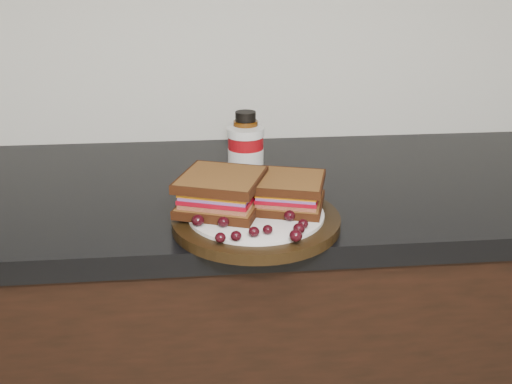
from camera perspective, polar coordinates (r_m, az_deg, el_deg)
base_cabinets at (r=1.38m, az=-2.60°, el=-17.53°), size 3.96×0.58×0.86m
countertop at (r=1.15m, az=-2.97°, el=0.08°), size 3.98×0.60×0.04m
plate at (r=0.95m, az=0.00°, el=-2.86°), size 0.28×0.28×0.02m
sandwich_left at (r=0.95m, az=-3.48°, el=-0.01°), size 0.17×0.17×0.06m
sandwich_right at (r=0.96m, az=3.33°, el=-0.04°), size 0.14×0.14×0.05m
grape_0 at (r=0.90m, az=-5.84°, el=-2.85°), size 0.02×0.02×0.02m
grape_1 at (r=0.89m, az=-3.28°, el=-3.00°), size 0.02×0.02×0.02m
grape_2 at (r=0.84m, az=-3.58°, el=-4.57°), size 0.02×0.02×0.02m
grape_3 at (r=0.85m, az=-2.01°, el=-4.42°), size 0.02×0.02×0.02m
grape_4 at (r=0.86m, az=-0.21°, el=-3.99°), size 0.02×0.02×0.02m
grape_5 at (r=0.87m, az=1.18°, el=-3.77°), size 0.02×0.02×0.01m
grape_6 at (r=0.85m, az=4.00°, el=-4.38°), size 0.02×0.02×0.02m
grape_7 at (r=0.87m, az=4.31°, el=-3.68°), size 0.02×0.02×0.02m
grape_8 at (r=0.89m, az=4.73°, el=-3.20°), size 0.02×0.02×0.02m
grape_9 at (r=0.91m, az=3.37°, el=-2.36°), size 0.02×0.02×0.02m
grape_10 at (r=0.95m, az=5.68°, el=-1.42°), size 0.02×0.02×0.02m
grape_11 at (r=0.96m, az=3.66°, el=-1.24°), size 0.02×0.02×0.01m
grape_12 at (r=0.98m, az=4.72°, el=-0.63°), size 0.02×0.02×0.02m
grape_13 at (r=1.00m, az=3.36°, el=-0.14°), size 0.02×0.02×0.02m
grape_14 at (r=0.98m, az=-3.22°, el=-0.65°), size 0.02×0.02×0.01m
grape_15 at (r=0.96m, az=-2.67°, el=-0.93°), size 0.02×0.02×0.02m
grape_16 at (r=0.94m, az=-4.79°, el=-1.69°), size 0.02×0.02×0.01m
grape_17 at (r=0.93m, az=-4.61°, el=-1.94°), size 0.02×0.02×0.02m
grape_18 at (r=0.99m, az=-4.54°, el=-0.39°), size 0.02×0.02×0.02m
grape_19 at (r=0.97m, az=-4.81°, el=-0.79°), size 0.02×0.02×0.02m
grape_20 at (r=0.93m, az=-3.10°, el=-1.81°), size 0.02×0.02×0.02m
condiment_jar at (r=1.14m, az=-1.03°, el=3.79°), size 0.10×0.10×0.11m
oil_bottle at (r=1.15m, az=-1.03°, el=4.73°), size 0.05×0.05×0.14m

